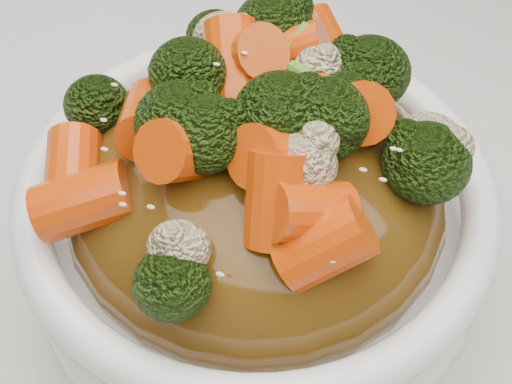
% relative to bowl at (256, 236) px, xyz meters
% --- Properties ---
extents(tablecloth, '(1.20, 0.80, 0.04)m').
position_rel_bowl_xyz_m(tablecloth, '(-0.04, 0.04, -0.06)').
color(tablecloth, silver).
rests_on(tablecloth, dining_table).
extents(bowl, '(0.26, 0.26, 0.08)m').
position_rel_bowl_xyz_m(bowl, '(0.00, 0.00, 0.00)').
color(bowl, white).
rests_on(bowl, tablecloth).
extents(sauce_base, '(0.21, 0.21, 0.09)m').
position_rel_bowl_xyz_m(sauce_base, '(0.00, 0.00, 0.03)').
color(sauce_base, '#50320D').
rests_on(sauce_base, bowl).
extents(carrots, '(0.21, 0.21, 0.05)m').
position_rel_bowl_xyz_m(carrots, '(0.00, 0.00, 0.09)').
color(carrots, '#D74307').
rests_on(carrots, sauce_base).
extents(broccoli, '(0.21, 0.21, 0.04)m').
position_rel_bowl_xyz_m(broccoli, '(0.00, 0.00, 0.09)').
color(broccoli, black).
rests_on(broccoli, sauce_base).
extents(cauliflower, '(0.21, 0.21, 0.04)m').
position_rel_bowl_xyz_m(cauliflower, '(0.00, 0.00, 0.09)').
color(cauliflower, beige).
rests_on(cauliflower, sauce_base).
extents(scallions, '(0.16, 0.16, 0.02)m').
position_rel_bowl_xyz_m(scallions, '(0.00, -0.00, 0.09)').
color(scallions, '#479221').
rests_on(scallions, sauce_base).
extents(sesame_seeds, '(0.19, 0.19, 0.01)m').
position_rel_bowl_xyz_m(sesame_seeds, '(0.00, -0.00, 0.09)').
color(sesame_seeds, beige).
rests_on(sesame_seeds, sauce_base).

